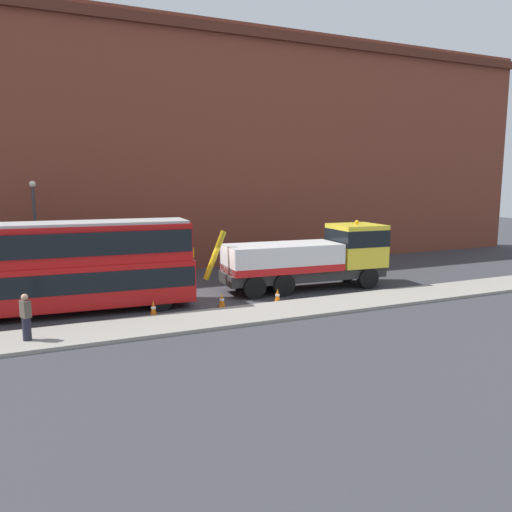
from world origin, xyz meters
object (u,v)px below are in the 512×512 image
traffic_cone_near_bus (153,309)px  street_lamp (35,224)px  traffic_cone_near_truck (278,296)px  double_decker_bus (67,264)px  traffic_cone_midway (222,301)px  recovery_tow_truck (313,257)px  pedestrian_onlooker (26,318)px

traffic_cone_near_bus → street_lamp: (-4.44, 8.86, 3.13)m
traffic_cone_near_bus → traffic_cone_near_truck: size_ratio=1.00×
traffic_cone_near_truck → street_lamp: (-10.44, 8.94, 3.13)m
traffic_cone_near_truck → double_decker_bus: bearing=166.7°
double_decker_bus → traffic_cone_midway: bearing=-13.2°
recovery_tow_truck → traffic_cone_midway: size_ratio=14.18×
recovery_tow_truck → pedestrian_onlooker: 14.72m
pedestrian_onlooker → street_lamp: (0.54, 10.69, 2.49)m
recovery_tow_truck → traffic_cone_near_truck: (-3.19, -2.16, -1.42)m
traffic_cone_near_bus → traffic_cone_midway: bearing=2.8°
traffic_cone_near_truck → street_lamp: street_lamp is taller
traffic_cone_midway → pedestrian_onlooker: bearing=-166.4°
double_decker_bus → traffic_cone_near_bus: double_decker_bus is taller
recovery_tow_truck → traffic_cone_near_truck: recovery_tow_truck is taller
double_decker_bus → pedestrian_onlooker: double_decker_bus is taller
traffic_cone_midway → street_lamp: 12.02m
double_decker_bus → pedestrian_onlooker: 4.46m
double_decker_bus → traffic_cone_near_bus: size_ratio=15.49×
pedestrian_onlooker → traffic_cone_midway: size_ratio=2.38×
pedestrian_onlooker → traffic_cone_midway: pedestrian_onlooker is taller
recovery_tow_truck → traffic_cone_midway: bearing=-158.5°
traffic_cone_near_bus → traffic_cone_near_truck: 5.99m
recovery_tow_truck → traffic_cone_near_bus: recovery_tow_truck is taller
traffic_cone_near_bus → traffic_cone_midway: size_ratio=1.00×
pedestrian_onlooker → traffic_cone_midway: (8.21, 1.98, -0.64)m
recovery_tow_truck → double_decker_bus: bearing=-176.6°
recovery_tow_truck → traffic_cone_near_truck: size_ratio=14.18×
double_decker_bus → traffic_cone_midway: double_decker_bus is taller
traffic_cone_near_bus → traffic_cone_near_truck: same height
recovery_tow_truck → traffic_cone_midway: 6.42m
pedestrian_onlooker → traffic_cone_near_truck: (10.98, 1.75, -0.64)m
pedestrian_onlooker → traffic_cone_near_truck: 11.13m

